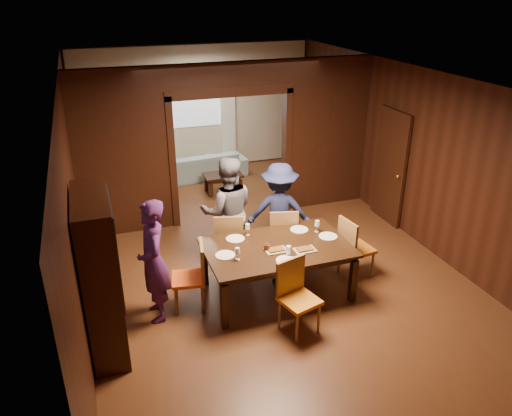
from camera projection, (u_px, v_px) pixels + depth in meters
name	position (u px, v px, depth m)	size (l,w,h in m)	color
floor	(260.00, 254.00, 8.31)	(9.00, 9.00, 0.00)	#532F17
ceiling	(261.00, 77.00, 7.10)	(5.50, 9.00, 0.02)	silver
room_walls	(227.00, 136.00, 9.30)	(5.52, 9.01, 2.90)	black
person_purple	(153.00, 261.00, 6.44)	(0.62, 0.41, 1.69)	#441C52
person_grey	(228.00, 212.00, 7.73)	(0.86, 0.67, 1.77)	slate
person_navy	(279.00, 211.00, 7.94)	(1.04, 0.60, 1.61)	#1B2143
sofa	(202.00, 165.00, 11.48)	(1.99, 0.78, 0.58)	#96BEC5
serving_bowl	(285.00, 240.00, 7.07)	(0.35, 0.35, 0.09)	black
dining_table	(277.00, 269.00, 7.15)	(2.03, 1.26, 0.76)	black
coffee_table	(223.00, 183.00, 10.70)	(0.80, 0.50, 0.40)	black
chair_left	(188.00, 277.00, 6.78)	(0.44, 0.44, 0.97)	#F25516
chair_right	(357.00, 247.00, 7.53)	(0.44, 0.44, 0.97)	orange
chair_far_l	(229.00, 240.00, 7.75)	(0.44, 0.44, 0.97)	orange
chair_far_r	(282.00, 234.00, 7.91)	(0.44, 0.44, 0.97)	#CC5B13
chair_near	(300.00, 298.00, 6.31)	(0.44, 0.44, 0.97)	orange
hutch	(100.00, 275.00, 5.85)	(0.40, 1.20, 2.00)	black
door_right	(390.00, 167.00, 9.11)	(0.06, 0.90, 2.10)	black
window_far	(195.00, 98.00, 11.42)	(1.20, 0.03, 1.30)	silver
curtain_left	(165.00, 121.00, 11.35)	(0.35, 0.06, 2.40)	white
curtain_right	(228.00, 115.00, 11.79)	(0.35, 0.06, 2.40)	white
plate_left	(225.00, 255.00, 6.75)	(0.27, 0.27, 0.01)	silver
plate_far_l	(235.00, 239.00, 7.18)	(0.27, 0.27, 0.01)	silver
plate_far_r	(299.00, 230.00, 7.44)	(0.27, 0.27, 0.01)	silver
plate_right	(328.00, 236.00, 7.25)	(0.27, 0.27, 0.01)	silver
plate_near	(286.00, 260.00, 6.62)	(0.27, 0.27, 0.01)	silver
platter_a	(276.00, 250.00, 6.86)	(0.30, 0.20, 0.04)	gray
platter_b	(305.00, 249.00, 6.87)	(0.30, 0.20, 0.04)	gray
wineglass_left	(237.00, 254.00, 6.61)	(0.08, 0.08, 0.18)	white
wineglass_far	(248.00, 229.00, 7.26)	(0.08, 0.08, 0.18)	silver
wineglass_right	(317.00, 226.00, 7.35)	(0.08, 0.08, 0.18)	white
tumbler	(288.00, 251.00, 6.73)	(0.07, 0.07, 0.14)	white
condiment_jar	(267.00, 247.00, 6.86)	(0.08, 0.08, 0.11)	#4C2A11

